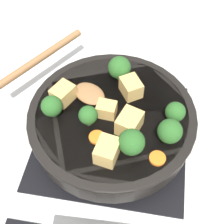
{
  "coord_description": "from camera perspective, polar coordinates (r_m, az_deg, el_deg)",
  "views": [
    {
      "loc": [
        -0.06,
        0.35,
        0.56
      ],
      "look_at": [
        0.0,
        0.0,
        0.08
      ],
      "focal_mm": 50.0,
      "sensor_mm": 36.0,
      "label": 1
    }
  ],
  "objects": [
    {
      "name": "broccoli_floret_west_rim",
      "position": [
        0.63,
        1.54,
        8.06
      ],
      "size": [
        0.05,
        0.05,
        0.05
      ],
      "color": "#709956",
      "rests_on": "skillet_pan"
    },
    {
      "name": "ground_plane",
      "position": [
        0.66,
        0.0,
        -4.24
      ],
      "size": [
        2.4,
        2.4,
        0.0
      ],
      "primitive_type": "plane",
      "color": "silver"
    },
    {
      "name": "broccoli_floret_near_spoon",
      "position": [
        0.55,
        10.54,
        -3.5
      ],
      "size": [
        0.04,
        0.04,
        0.05
      ],
      "color": "#709956",
      "rests_on": "skillet_pan"
    },
    {
      "name": "skillet_pan",
      "position": [
        0.61,
        -0.02,
        -1.5
      ],
      "size": [
        0.33,
        0.41,
        0.06
      ],
      "color": "black",
      "rests_on": "front_burner_grate"
    },
    {
      "name": "front_burner_grate",
      "position": [
        0.65,
        0.0,
        -3.67
      ],
      "size": [
        0.31,
        0.31,
        0.03
      ],
      "color": "black",
      "rests_on": "ground_plane"
    },
    {
      "name": "tofu_cube_center_large",
      "position": [
        0.56,
        3.2,
        -2.0
      ],
      "size": [
        0.05,
        0.06,
        0.04
      ],
      "primitive_type": "cube",
      "rotation": [
        0.0,
        0.0,
        4.38
      ],
      "color": "tan",
      "rests_on": "skillet_pan"
    },
    {
      "name": "carrot_slice_orange_thin",
      "position": [
        0.54,
        8.3,
        -8.38
      ],
      "size": [
        0.03,
        0.03,
        0.01
      ],
      "primitive_type": "cylinder",
      "color": "orange",
      "rests_on": "skillet_pan"
    },
    {
      "name": "tofu_cube_east_chunk",
      "position": [
        0.61,
        3.5,
        4.52
      ],
      "size": [
        0.05,
        0.05,
        0.03
      ],
      "primitive_type": "cube",
      "rotation": [
        0.0,
        0.0,
        2.15
      ],
      "color": "tan",
      "rests_on": "skillet_pan"
    },
    {
      "name": "broccoli_floret_center_top",
      "position": [
        0.58,
        -10.96,
        1.03
      ],
      "size": [
        0.04,
        0.04,
        0.05
      ],
      "color": "#709956",
      "rests_on": "skillet_pan"
    },
    {
      "name": "carrot_slice_near_center",
      "position": [
        0.56,
        -2.81,
        -4.63
      ],
      "size": [
        0.03,
        0.03,
        0.01
      ],
      "primitive_type": "cylinder",
      "color": "orange",
      "rests_on": "skillet_pan"
    },
    {
      "name": "tofu_cube_near_handle",
      "position": [
        0.58,
        -1.0,
        0.48
      ],
      "size": [
        0.04,
        0.03,
        0.03
      ],
      "primitive_type": "cube",
      "rotation": [
        0.0,
        0.0,
        6.2
      ],
      "color": "tan",
      "rests_on": "skillet_pan"
    },
    {
      "name": "broccoli_floret_east_rim",
      "position": [
        0.53,
        3.59,
        -5.53
      ],
      "size": [
        0.05,
        0.05,
        0.05
      ],
      "color": "#709956",
      "rests_on": "skillet_pan"
    },
    {
      "name": "tofu_cube_west_chunk",
      "position": [
        0.61,
        -8.92,
        3.3
      ],
      "size": [
        0.05,
        0.05,
        0.03
      ],
      "primitive_type": "cube",
      "rotation": [
        0.0,
        0.0,
        1.1
      ],
      "color": "tan",
      "rests_on": "skillet_pan"
    },
    {
      "name": "tofu_cube_back_piece",
      "position": [
        0.53,
        -0.89,
        -7.12
      ],
      "size": [
        0.04,
        0.05,
        0.04
      ],
      "primitive_type": "cube",
      "rotation": [
        0.0,
        0.0,
        4.54
      ],
      "color": "tan",
      "rests_on": "skillet_pan"
    },
    {
      "name": "broccoli_floret_north_edge",
      "position": [
        0.58,
        11.49,
        0.02
      ],
      "size": [
        0.04,
        0.04,
        0.04
      ],
      "color": "#709956",
      "rests_on": "skillet_pan"
    },
    {
      "name": "wooden_spoon",
      "position": [
        0.66,
        -9.32,
        7.11
      ],
      "size": [
        0.24,
        0.22,
        0.02
      ],
      "color": "olive",
      "rests_on": "skillet_pan"
    },
    {
      "name": "broccoli_floret_south_cluster",
      "position": [
        0.56,
        -4.39,
        -0.62
      ],
      "size": [
        0.04,
        0.04,
        0.04
      ],
      "color": "#709956",
      "rests_on": "skillet_pan"
    }
  ]
}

